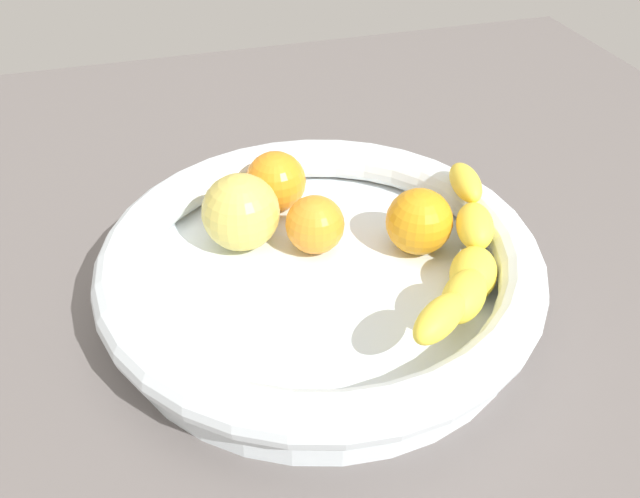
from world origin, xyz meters
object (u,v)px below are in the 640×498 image
at_px(orange_mid_right, 276,181).
at_px(orange_mid_left, 315,225).
at_px(banana_draped_left, 467,259).
at_px(fruit_bowl, 320,268).
at_px(apple_yellow, 241,212).
at_px(orange_front, 419,222).

bearing_deg(orange_mid_right, orange_mid_left, -76.52).
height_order(banana_draped_left, orange_mid_right, banana_draped_left).
bearing_deg(fruit_bowl, apple_yellow, 130.24).
xyz_separation_m(banana_draped_left, orange_mid_left, (-0.10, 0.09, -0.01)).
bearing_deg(orange_mid_left, orange_front, -16.27).
height_order(fruit_bowl, apple_yellow, apple_yellow).
bearing_deg(orange_front, banana_draped_left, -77.27).
height_order(orange_front, orange_mid_left, orange_front).
relative_size(fruit_bowl, orange_mid_left, 7.09).
relative_size(banana_draped_left, orange_mid_left, 4.03).
bearing_deg(banana_draped_left, orange_mid_left, 138.96).
height_order(orange_mid_left, apple_yellow, apple_yellow).
height_order(banana_draped_left, orange_mid_left, banana_draped_left).
bearing_deg(orange_mid_left, orange_mid_right, 103.48).
xyz_separation_m(banana_draped_left, orange_mid_right, (-0.12, 0.17, -0.00)).
bearing_deg(fruit_bowl, orange_mid_left, 80.16).
xyz_separation_m(fruit_bowl, orange_front, (0.10, 0.01, 0.02)).
bearing_deg(apple_yellow, banana_draped_left, -34.95).
bearing_deg(apple_yellow, fruit_bowl, -49.76).
distance_m(orange_front, orange_mid_left, 0.09).
distance_m(fruit_bowl, orange_mid_left, 0.04).
distance_m(orange_front, apple_yellow, 0.16).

